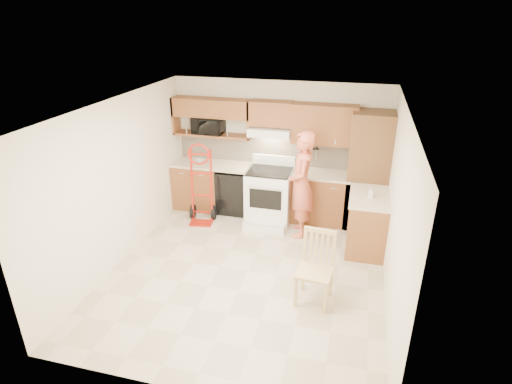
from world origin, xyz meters
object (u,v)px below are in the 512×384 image
at_px(person, 301,185).
at_px(microwave, 209,125).
at_px(dining_chair, 315,269).
at_px(range, 269,193).
at_px(hand_truck, 201,188).

bearing_deg(person, microwave, -120.61).
height_order(person, dining_chair, person).
height_order(range, person, person).
bearing_deg(dining_chair, person, 110.54).
height_order(microwave, dining_chair, microwave).
xyz_separation_m(microwave, person, (1.90, -0.74, -0.72)).
height_order(microwave, person, person).
relative_size(range, dining_chair, 1.17).
xyz_separation_m(microwave, range, (1.27, -0.43, -1.06)).
distance_m(microwave, dining_chair, 3.65).
xyz_separation_m(microwave, hand_truck, (0.07, -0.74, -0.97)).
distance_m(microwave, hand_truck, 1.22).
xyz_separation_m(microwave, dining_chair, (2.37, -2.53, -1.15)).
bearing_deg(dining_chair, range, 123.48).
xyz_separation_m(hand_truck, dining_chair, (2.30, -1.80, -0.18)).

